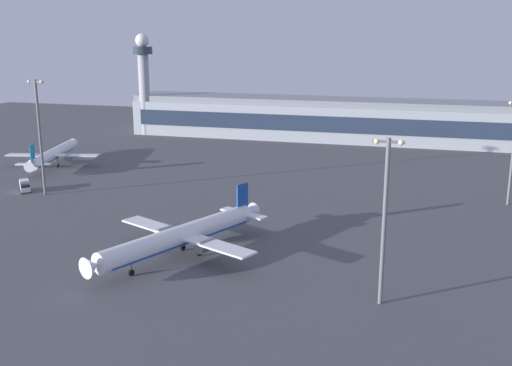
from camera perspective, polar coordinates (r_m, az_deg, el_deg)
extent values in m
plane|color=#4C4C51|center=(121.14, -4.17, -6.19)|extent=(416.00, 416.00, 0.00)
cube|color=#9EA3AD|center=(241.84, 9.31, 5.68)|extent=(182.13, 22.00, 14.00)
cube|color=#263347|center=(230.73, 9.00, 5.46)|extent=(174.85, 0.40, 6.16)
cube|color=gray|center=(240.78, 9.39, 7.61)|extent=(182.13, 19.80, 2.40)
cylinder|color=#A8A8B2|center=(256.25, -10.59, 8.28)|extent=(4.40, 4.40, 33.30)
cylinder|color=#2D3847|center=(255.08, -10.77, 12.33)|extent=(8.00, 8.00, 3.00)
sphere|color=silver|center=(254.99, -10.82, 13.24)|extent=(5.60, 5.60, 5.60)
cylinder|color=white|center=(115.68, -7.22, -5.02)|extent=(19.19, 35.87, 3.97)
cone|color=white|center=(104.10, -15.41, -7.67)|extent=(4.47, 3.84, 3.77)
cone|color=white|center=(129.50, -0.63, -2.79)|extent=(4.46, 4.14, 3.57)
cube|color=white|center=(116.41, -6.84, -4.99)|extent=(32.15, 17.65, 0.37)
cube|color=white|center=(128.01, -1.21, -2.90)|extent=(11.50, 7.04, 0.37)
cube|color=#19479E|center=(126.88, -1.31, -1.56)|extent=(1.67, 3.17, 6.79)
cylinder|color=slate|center=(112.75, -4.82, -5.98)|extent=(3.65, 4.37, 2.30)
cylinder|color=slate|center=(120.71, -8.70, -4.72)|extent=(3.65, 4.37, 2.30)
cube|color=#19479E|center=(116.04, -7.21, -5.53)|extent=(17.58, 32.97, 0.38)
cylinder|color=#333338|center=(109.10, -11.87, -7.47)|extent=(0.29, 0.29, 3.71)
cylinder|color=black|center=(109.79, -11.82, -8.37)|extent=(0.86, 1.22, 1.15)
cylinder|color=#333338|center=(116.40, -5.47, -5.81)|extent=(0.29, 0.29, 3.71)
cylinder|color=black|center=(117.05, -5.45, -6.67)|extent=(0.86, 1.22, 1.15)
cylinder|color=#333338|center=(119.56, -7.03, -5.31)|extent=(0.29, 0.29, 3.71)
cylinder|color=black|center=(120.19, -7.00, -6.14)|extent=(0.86, 1.22, 1.15)
cylinder|color=white|center=(204.16, -18.76, 2.64)|extent=(11.11, 33.45, 3.54)
cone|color=white|center=(220.62, -17.13, 3.59)|extent=(3.78, 2.94, 3.36)
cone|color=white|center=(187.80, -20.71, 1.51)|extent=(3.70, 3.27, 3.19)
cube|color=white|center=(203.35, -18.85, 2.53)|extent=(29.87, 10.44, 0.33)
cube|color=white|center=(189.35, -20.51, 1.69)|extent=(10.49, 4.52, 0.33)
cube|color=#1984B2|center=(189.05, -20.55, 2.55)|extent=(0.95, 2.97, 6.05)
cylinder|color=slate|center=(205.38, -20.17, 2.35)|extent=(2.76, 3.73, 2.05)
cylinder|color=slate|center=(201.68, -17.48, 2.36)|extent=(2.76, 3.73, 2.05)
cube|color=#1984B2|center=(204.35, -18.74, 2.37)|extent=(10.15, 30.76, 0.34)
cylinder|color=#333338|center=(214.31, -17.72, 2.79)|extent=(0.26, 0.26, 3.31)
cylinder|color=black|center=(214.63, -17.69, 2.36)|extent=(0.60, 1.08, 1.02)
cylinder|color=#333338|center=(203.12, -19.50, 2.05)|extent=(0.26, 0.26, 3.31)
cylinder|color=black|center=(203.45, -19.46, 1.59)|extent=(0.60, 1.08, 1.02)
cylinder|color=#333338|center=(201.62, -18.42, 2.05)|extent=(0.26, 0.26, 3.31)
cylinder|color=black|center=(201.96, -18.38, 1.59)|extent=(0.60, 1.08, 1.02)
cube|color=white|center=(172.51, -21.15, -0.54)|extent=(3.61, 3.65, 1.20)
cube|color=#1E232D|center=(172.28, -21.17, -0.24)|extent=(3.25, 3.27, 0.70)
cube|color=white|center=(174.74, -21.23, -0.13)|extent=(4.09, 4.23, 2.60)
cylinder|color=black|center=(172.34, -20.77, -0.73)|extent=(0.81, 0.88, 0.90)
cylinder|color=black|center=(172.22, -21.47, -0.80)|extent=(0.81, 0.88, 0.90)
cylinder|color=black|center=(175.75, -20.87, -0.46)|extent=(0.81, 0.88, 0.90)
cylinder|color=black|center=(175.64, -21.55, -0.53)|extent=(0.81, 0.88, 0.90)
cylinder|color=slate|center=(165.84, -19.90, 4.03)|extent=(0.70, 0.70, 30.46)
cube|color=slate|center=(164.10, -20.33, 9.05)|extent=(4.80, 0.40, 0.40)
sphere|color=#F9EAB2|center=(165.15, -20.84, 9.04)|extent=(0.90, 0.90, 0.90)
sphere|color=#F9EAB2|center=(163.05, -19.81, 9.07)|extent=(0.90, 0.90, 0.90)
sphere|color=#F9EAB2|center=(158.29, 23.12, 7.04)|extent=(0.90, 0.90, 0.90)
cylinder|color=slate|center=(94.65, 12.14, -3.81)|extent=(0.70, 0.70, 26.83)
cube|color=slate|center=(91.56, 12.55, 3.84)|extent=(4.80, 0.40, 0.40)
sphere|color=#F9EAB2|center=(91.67, 11.43, 3.91)|extent=(0.90, 0.90, 0.90)
sphere|color=#F9EAB2|center=(91.49, 13.68, 3.77)|extent=(0.90, 0.90, 0.90)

